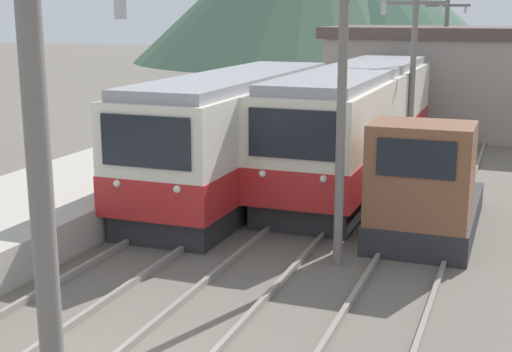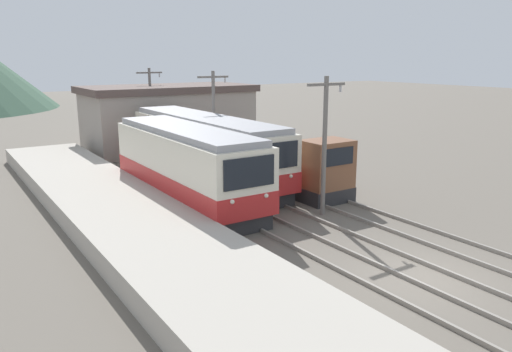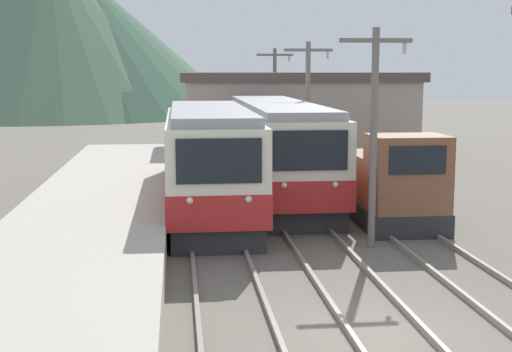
# 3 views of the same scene
# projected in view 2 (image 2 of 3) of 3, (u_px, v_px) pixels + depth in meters

# --- Properties ---
(ground_plane) EXTENTS (200.00, 200.00, 0.00)m
(ground_plane) POSITION_uv_depth(u_px,v_px,m) (419.00, 277.00, 15.91)
(ground_plane) COLOR #665E54
(platform_left) EXTENTS (4.50, 54.00, 0.87)m
(platform_left) POSITION_uv_depth(u_px,v_px,m) (255.00, 319.00, 12.48)
(platform_left) COLOR #ADA599
(platform_left) RESTS_ON ground
(track_left) EXTENTS (1.54, 60.00, 0.14)m
(track_left) POSITION_uv_depth(u_px,v_px,m) (360.00, 295.00, 14.51)
(track_left) COLOR gray
(track_left) RESTS_ON ground
(track_center) EXTENTS (1.54, 60.00, 0.14)m
(track_center) POSITION_uv_depth(u_px,v_px,m) (423.00, 273.00, 16.00)
(track_center) COLOR gray
(track_center) RESTS_ON ground
(track_right) EXTENTS (1.54, 60.00, 0.14)m
(track_right) POSITION_uv_depth(u_px,v_px,m) (479.00, 254.00, 17.60)
(track_right) COLOR gray
(track_right) RESTS_ON ground
(commuter_train_left) EXTENTS (2.84, 11.12, 3.67)m
(commuter_train_left) POSITION_uv_depth(u_px,v_px,m) (187.00, 169.00, 23.50)
(commuter_train_left) COLOR #28282B
(commuter_train_left) RESTS_ON ground
(commuter_train_center) EXTENTS (2.84, 14.06, 3.68)m
(commuter_train_center) POSITION_uv_depth(u_px,v_px,m) (205.00, 151.00, 27.90)
(commuter_train_center) COLOR #28282B
(commuter_train_center) RESTS_ON ground
(shunting_locomotive) EXTENTS (2.40, 5.50, 3.00)m
(shunting_locomotive) POSITION_uv_depth(u_px,v_px,m) (306.00, 171.00, 25.30)
(shunting_locomotive) COLOR #28282B
(shunting_locomotive) RESTS_ON ground
(catenary_mast_mid) EXTENTS (2.00, 0.20, 6.07)m
(catenary_mast_mid) POSITION_uv_depth(u_px,v_px,m) (325.00, 140.00, 21.50)
(catenary_mast_mid) COLOR slate
(catenary_mast_mid) RESTS_ON ground
(catenary_mast_far) EXTENTS (2.00, 0.20, 6.07)m
(catenary_mast_far) POSITION_uv_depth(u_px,v_px,m) (214.00, 117.00, 29.63)
(catenary_mast_far) COLOR slate
(catenary_mast_far) RESTS_ON ground
(catenary_mast_distant) EXTENTS (2.00, 0.20, 6.07)m
(catenary_mast_distant) POSITION_uv_depth(u_px,v_px,m) (151.00, 105.00, 37.75)
(catenary_mast_distant) COLOR slate
(catenary_mast_distant) RESTS_ON ground
(station_building) EXTENTS (12.60, 6.30, 4.78)m
(station_building) POSITION_uv_depth(u_px,v_px,m) (169.00, 117.00, 38.03)
(station_building) COLOR gray
(station_building) RESTS_ON ground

